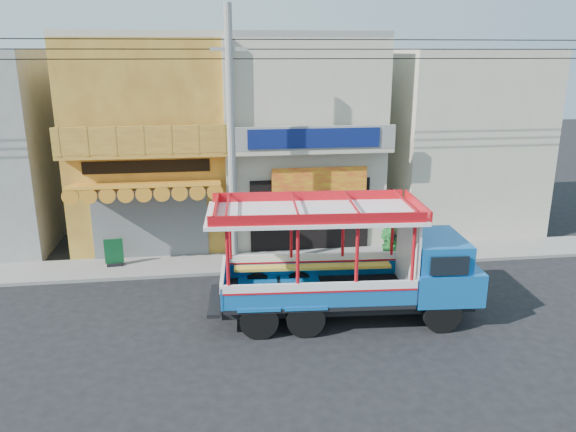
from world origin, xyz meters
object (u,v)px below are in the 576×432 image
object	(u,v)px
potted_plant_b	(387,243)
utility_pole	(236,130)
green_sign	(114,254)
songthaew_truck	(364,263)
potted_plant_c	(392,241)

from	to	relation	value
potted_plant_b	utility_pole	bearing A→B (deg)	67.08
potted_plant_b	green_sign	bearing A→B (deg)	60.41
songthaew_truck	potted_plant_b	distance (m)	5.07
songthaew_truck	green_sign	world-z (taller)	songthaew_truck
utility_pole	potted_plant_b	distance (m)	7.06
green_sign	potted_plant_b	world-z (taller)	potted_plant_b
green_sign	potted_plant_b	xyz separation A→B (m)	(9.97, -0.53, 0.14)
songthaew_truck	green_sign	xyz separation A→B (m)	(-7.81, 5.00, -1.17)
utility_pole	potted_plant_c	xyz separation A→B (m)	(5.83, 0.72, -4.40)
green_sign	potted_plant_c	bearing A→B (deg)	-0.92
utility_pole	potted_plant_b	bearing A→B (deg)	3.62
utility_pole	potted_plant_c	world-z (taller)	utility_pole
green_sign	potted_plant_b	distance (m)	9.98
songthaew_truck	potted_plant_b	world-z (taller)	songthaew_truck
potted_plant_c	songthaew_truck	bearing A→B (deg)	1.49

